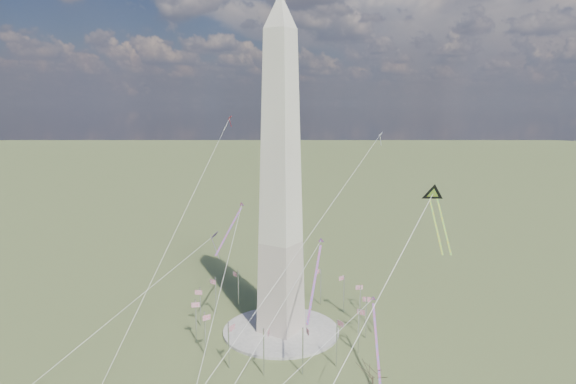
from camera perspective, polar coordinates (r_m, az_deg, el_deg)
The scene contains 12 objects.
ground at distance 165.24m, azimuth -0.77°, elevation -15.28°, with size 2000.00×2000.00×0.00m, color #49552A.
plaza at distance 165.07m, azimuth -0.77°, elevation -15.15°, with size 36.00×36.00×0.80m, color beige.
washington_monument at distance 151.31m, azimuth -0.81°, elevation 1.41°, with size 15.56×15.56×100.00m.
flagpole_ring at distance 162.29m, azimuth -0.77°, elevation -12.95°, with size 54.40×54.40×13.00m.
tree_near at distance 126.50m, azimuth 9.40°, elevation -19.39°, with size 6.89×6.89×12.05m.
kite_delta_black at distance 145.37m, azimuth 15.90°, elevation -0.61°, with size 13.11×18.33×15.47m.
kite_diamond_purple at distance 180.78m, azimuth -8.14°, elevation -5.06°, with size 1.84×3.32×10.45m.
kite_streamer_left at distance 139.42m, azimuth 3.22°, elevation -8.37°, with size 9.35×22.54×16.14m.
kite_streamer_mid at distance 159.37m, azimuth -6.16°, elevation -3.43°, with size 4.74×18.41×12.75m.
kite_streamer_right at distance 142.21m, azimuth 9.69°, elevation -14.66°, with size 11.63×20.21×15.25m.
kite_small_red at distance 200.25m, azimuth -6.47°, elevation 8.07°, with size 1.12×1.67×4.11m.
kite_small_white at distance 191.69m, azimuth 10.25°, elevation 6.19°, with size 1.86×1.68×5.12m.
Camera 1 is at (80.47, -126.23, 69.96)m, focal length 32.00 mm.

